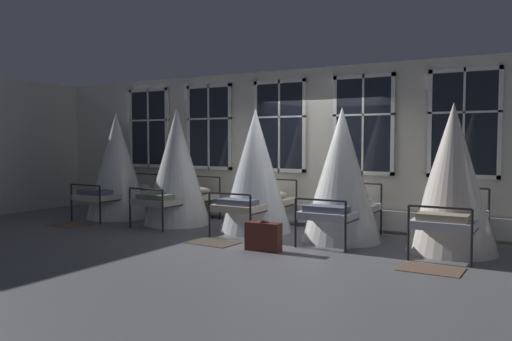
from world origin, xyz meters
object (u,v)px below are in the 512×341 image
at_px(cot_first, 117,167).
at_px(cot_third, 255,172).
at_px(cot_second, 177,168).
at_px(cot_fifth, 452,180).
at_px(suitcase_dark, 263,236).
at_px(cot_fourth, 341,176).

distance_m(cot_first, cot_third, 3.52).
xyz_separation_m(cot_first, cot_second, (1.70, -0.01, 0.01)).
height_order(cot_third, cot_fifth, cot_third).
distance_m(cot_first, suitcase_dark, 4.80).
bearing_deg(cot_fourth, cot_third, 88.18).
bearing_deg(cot_fifth, cot_second, 90.33).
xyz_separation_m(cot_fifth, suitcase_dark, (-2.52, -1.40, -0.89)).
height_order(cot_second, suitcase_dark, cot_second).
distance_m(cot_fourth, cot_fifth, 1.79).
bearing_deg(cot_first, cot_fourth, -90.27).
xyz_separation_m(cot_third, cot_fifth, (3.52, -0.04, -0.01)).
height_order(cot_second, cot_third, cot_second).
height_order(cot_third, suitcase_dark, cot_third).
xyz_separation_m(cot_second, suitcase_dark, (2.82, -1.36, -0.92)).
bearing_deg(cot_third, cot_first, 90.27).
relative_size(cot_first, cot_fourth, 1.02).
bearing_deg(cot_fourth, cot_fifth, -90.32).
relative_size(cot_first, cot_second, 0.99).
xyz_separation_m(cot_second, cot_fifth, (5.34, 0.04, -0.03)).
xyz_separation_m(cot_second, cot_fourth, (3.55, 0.04, -0.04)).
relative_size(cot_first, cot_fifth, 1.01).
relative_size(cot_second, cot_fourth, 1.03).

